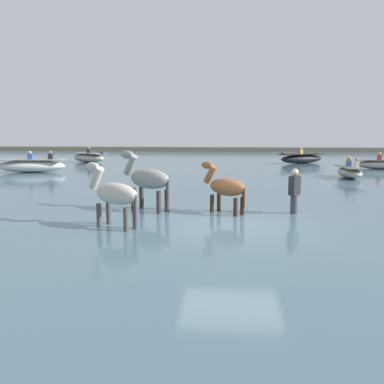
{
  "coord_description": "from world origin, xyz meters",
  "views": [
    {
      "loc": [
        -0.06,
        -10.18,
        2.65
      ],
      "look_at": [
        -1.19,
        2.36,
        0.84
      ],
      "focal_mm": 39.27,
      "sensor_mm": 36.0,
      "label": 1
    }
  ],
  "objects_px": {
    "boat_near_starboard": "(350,172)",
    "boat_distant_west": "(89,158)",
    "horse_flank_grey": "(148,180)",
    "boat_mid_channel": "(379,164)",
    "horse_trailing_pinto": "(114,195)",
    "horse_lead_chestnut": "(225,188)",
    "person_wading_mid": "(294,195)",
    "boat_near_port": "(31,166)",
    "boat_far_offshore": "(302,159)"
  },
  "relations": [
    {
      "from": "horse_flank_grey",
      "to": "boat_near_starboard",
      "type": "xyz_separation_m",
      "value": [
        8.45,
        9.66,
        -0.59
      ]
    },
    {
      "from": "horse_flank_grey",
      "to": "boat_near_starboard",
      "type": "bearing_deg",
      "value": 48.83
    },
    {
      "from": "horse_flank_grey",
      "to": "boat_near_port",
      "type": "bearing_deg",
      "value": 129.02
    },
    {
      "from": "boat_mid_channel",
      "to": "person_wading_mid",
      "type": "bearing_deg",
      "value": -116.11
    },
    {
      "from": "boat_near_starboard",
      "to": "boat_mid_channel",
      "type": "relative_size",
      "value": 0.92
    },
    {
      "from": "boat_near_starboard",
      "to": "boat_near_port",
      "type": "relative_size",
      "value": 0.66
    },
    {
      "from": "horse_flank_grey",
      "to": "boat_near_port",
      "type": "height_order",
      "value": "horse_flank_grey"
    },
    {
      "from": "horse_lead_chestnut",
      "to": "boat_near_starboard",
      "type": "relative_size",
      "value": 0.67
    },
    {
      "from": "boat_near_starboard",
      "to": "boat_near_port",
      "type": "bearing_deg",
      "value": 175.28
    },
    {
      "from": "horse_lead_chestnut",
      "to": "boat_distant_west",
      "type": "xyz_separation_m",
      "value": [
        -10.62,
        19.31,
        -0.35
      ]
    },
    {
      "from": "boat_near_port",
      "to": "horse_lead_chestnut",
      "type": "bearing_deg",
      "value": -45.15
    },
    {
      "from": "boat_far_offshore",
      "to": "boat_distant_west",
      "type": "bearing_deg",
      "value": -178.08
    },
    {
      "from": "horse_trailing_pinto",
      "to": "boat_near_starboard",
      "type": "relative_size",
      "value": 0.72
    },
    {
      "from": "horse_flank_grey",
      "to": "person_wading_mid",
      "type": "distance_m",
      "value": 4.26
    },
    {
      "from": "person_wading_mid",
      "to": "horse_flank_grey",
      "type": "bearing_deg",
      "value": 177.96
    },
    {
      "from": "person_wading_mid",
      "to": "boat_far_offshore",
      "type": "bearing_deg",
      "value": 80.07
    },
    {
      "from": "boat_distant_west",
      "to": "horse_flank_grey",
      "type": "bearing_deg",
      "value": -66.41
    },
    {
      "from": "horse_lead_chestnut",
      "to": "boat_distant_west",
      "type": "height_order",
      "value": "horse_lead_chestnut"
    },
    {
      "from": "horse_flank_grey",
      "to": "person_wading_mid",
      "type": "bearing_deg",
      "value": -2.04
    },
    {
      "from": "boat_distant_west",
      "to": "boat_near_starboard",
      "type": "bearing_deg",
      "value": -29.28
    },
    {
      "from": "boat_near_starboard",
      "to": "horse_trailing_pinto",
      "type": "bearing_deg",
      "value": -126.5
    },
    {
      "from": "boat_near_starboard",
      "to": "person_wading_mid",
      "type": "xyz_separation_m",
      "value": [
        -4.21,
        -9.81,
        0.22
      ]
    },
    {
      "from": "horse_trailing_pinto",
      "to": "person_wading_mid",
      "type": "height_order",
      "value": "horse_trailing_pinto"
    },
    {
      "from": "boat_near_port",
      "to": "boat_far_offshore",
      "type": "bearing_deg",
      "value": 27.01
    },
    {
      "from": "horse_lead_chestnut",
      "to": "horse_flank_grey",
      "type": "distance_m",
      "value": 2.31
    },
    {
      "from": "boat_near_port",
      "to": "person_wading_mid",
      "type": "xyz_separation_m",
      "value": [
        13.23,
        -11.25,
        0.14
      ]
    },
    {
      "from": "boat_near_starboard",
      "to": "boat_far_offshore",
      "type": "xyz_separation_m",
      "value": [
        -0.75,
        9.95,
        0.04
      ]
    },
    {
      "from": "horse_lead_chestnut",
      "to": "person_wading_mid",
      "type": "relative_size",
      "value": 1.1
    },
    {
      "from": "boat_far_offshore",
      "to": "boat_distant_west",
      "type": "xyz_separation_m",
      "value": [
        -16.03,
        -0.54,
        0.01
      ]
    },
    {
      "from": "horse_flank_grey",
      "to": "boat_far_offshore",
      "type": "relative_size",
      "value": 0.55
    },
    {
      "from": "horse_flank_grey",
      "to": "boat_near_port",
      "type": "distance_m",
      "value": 14.3
    },
    {
      "from": "boat_mid_channel",
      "to": "horse_lead_chestnut",
      "type": "bearing_deg",
      "value": -121.57
    },
    {
      "from": "horse_lead_chestnut",
      "to": "boat_far_offshore",
      "type": "distance_m",
      "value": 20.57
    },
    {
      "from": "boat_mid_channel",
      "to": "horse_trailing_pinto",
      "type": "bearing_deg",
      "value": -124.85
    },
    {
      "from": "boat_far_offshore",
      "to": "boat_distant_west",
      "type": "relative_size",
      "value": 1.11
    },
    {
      "from": "boat_near_starboard",
      "to": "boat_mid_channel",
      "type": "distance_m",
      "value": 6.35
    },
    {
      "from": "horse_lead_chestnut",
      "to": "person_wading_mid",
      "type": "bearing_deg",
      "value": 2.63
    },
    {
      "from": "horse_lead_chestnut",
      "to": "boat_far_offshore",
      "type": "bearing_deg",
      "value": 74.75
    },
    {
      "from": "boat_near_starboard",
      "to": "boat_mid_channel",
      "type": "height_order",
      "value": "boat_mid_channel"
    },
    {
      "from": "horse_trailing_pinto",
      "to": "horse_lead_chestnut",
      "type": "bearing_deg",
      "value": 37.21
    },
    {
      "from": "horse_trailing_pinto",
      "to": "boat_far_offshore",
      "type": "xyz_separation_m",
      "value": [
        8.07,
        21.87,
        -0.43
      ]
    },
    {
      "from": "boat_mid_channel",
      "to": "person_wading_mid",
      "type": "relative_size",
      "value": 1.76
    },
    {
      "from": "horse_trailing_pinto",
      "to": "boat_near_starboard",
      "type": "bearing_deg",
      "value": 53.5
    },
    {
      "from": "horse_lead_chestnut",
      "to": "horse_trailing_pinto",
      "type": "bearing_deg",
      "value": -142.79
    },
    {
      "from": "boat_near_starboard",
      "to": "boat_distant_west",
      "type": "bearing_deg",
      "value": 150.72
    },
    {
      "from": "horse_flank_grey",
      "to": "boat_near_starboard",
      "type": "distance_m",
      "value": 12.85
    },
    {
      "from": "horse_lead_chestnut",
      "to": "person_wading_mid",
      "type": "distance_m",
      "value": 1.96
    },
    {
      "from": "boat_distant_west",
      "to": "horse_lead_chestnut",
      "type": "bearing_deg",
      "value": -61.2
    },
    {
      "from": "horse_trailing_pinto",
      "to": "boat_mid_channel",
      "type": "height_order",
      "value": "horse_trailing_pinto"
    },
    {
      "from": "horse_lead_chestnut",
      "to": "boat_near_port",
      "type": "distance_m",
      "value": 16.0
    }
  ]
}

